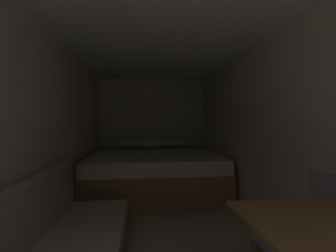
{
  "coord_description": "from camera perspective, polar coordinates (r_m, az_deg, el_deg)",
  "views": [
    {
      "loc": [
        -0.22,
        -0.54,
        1.21
      ],
      "look_at": [
        0.13,
        2.44,
        1.15
      ],
      "focal_mm": 24.43,
      "sensor_mm": 36.0,
      "label": 1
    }
  ],
  "objects": [
    {
      "name": "ceiling_slab",
      "position": [
        2.6,
        -1.49,
        22.0
      ],
      "size": [
        2.34,
        4.95,
        0.05
      ],
      "primitive_type": "cube",
      "color": "white",
      "rests_on": "wall_left"
    },
    {
      "name": "wall_back",
      "position": [
        4.93,
        -4.11,
        -0.67
      ],
      "size": [
        2.34,
        0.05,
        2.11
      ],
      "primitive_type": "cube",
      "color": "beige",
      "rests_on": "ground"
    },
    {
      "name": "wall_left",
      "position": [
        2.6,
        -27.55,
        -2.38
      ],
      "size": [
        0.05,
        4.95,
        2.11
      ],
      "primitive_type": "cube",
      "color": "beige",
      "rests_on": "ground"
    },
    {
      "name": "ground_plane",
      "position": [
        2.71,
        -1.46,
        -25.31
      ],
      "size": [
        6.95,
        6.95,
        0.0
      ],
      "primitive_type": "plane",
      "color": "#A39984"
    },
    {
      "name": "wall_right",
      "position": [
        2.78,
        22.72,
        -2.11
      ],
      "size": [
        0.05,
        4.95,
        2.11
      ],
      "primitive_type": "cube",
      "color": "beige",
      "rests_on": "ground"
    },
    {
      "name": "dinette_table",
      "position": [
        1.46,
        33.93,
        -22.58
      ],
      "size": [
        0.71,
        0.69,
        0.71
      ],
      "color": "brown",
      "rests_on": "ground"
    },
    {
      "name": "bed",
      "position": [
        4.02,
        -3.45,
        -11.27
      ],
      "size": [
        2.12,
        1.89,
        0.85
      ],
      "color": "#9E7247",
      "rests_on": "ground"
    }
  ]
}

